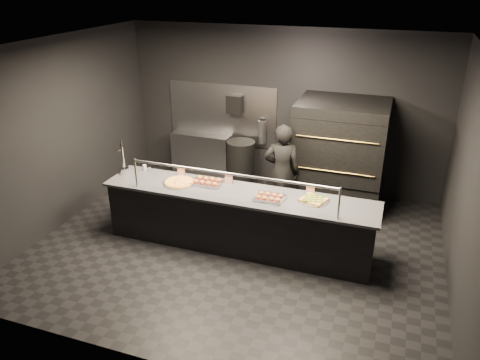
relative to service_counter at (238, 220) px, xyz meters
The scene contains 15 objects.
room 1.03m from the service_counter, 115.57° to the left, with size 6.04×6.00×3.00m.
service_counter is the anchor object (origin of this frame).
pizza_oven 2.30m from the service_counter, 57.73° to the left, with size 1.50×1.23×1.91m.
prep_shelf 2.82m from the service_counter, 124.59° to the left, with size 1.20×0.35×0.90m, color #99999E.
towel_dispenser 2.78m from the service_counter, 110.63° to the left, with size 0.30×0.20×0.35m, color black.
fire_extinguisher 2.50m from the service_counter, 98.30° to the left, with size 0.14×0.14×0.51m.
beer_tap 2.05m from the service_counter, behind, with size 0.16×0.22×0.60m.
round_pizza 1.06m from the service_counter, behind, with size 0.52×0.52×0.03m.
slider_tray_a 0.74m from the service_counter, 164.52° to the left, with size 0.49×0.38×0.07m.
slider_tray_b 0.70m from the service_counter, ahead, with size 0.47×0.39×0.07m.
square_pizza 1.20m from the service_counter, ahead, with size 0.42×0.42×0.05m.
condiment_jar 1.77m from the service_counter, behind, with size 0.14×0.06×0.09m.
tent_cards 0.61m from the service_counter, 108.02° to the left, with size 2.18×0.04×0.15m.
trash_bin 2.25m from the service_counter, 107.91° to the left, with size 0.54×0.54×0.90m, color black.
worker 1.27m from the service_counter, 72.40° to the left, with size 0.60×0.40×1.65m, color black.
Camera 1 is at (2.06, -5.80, 3.91)m, focal length 35.00 mm.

